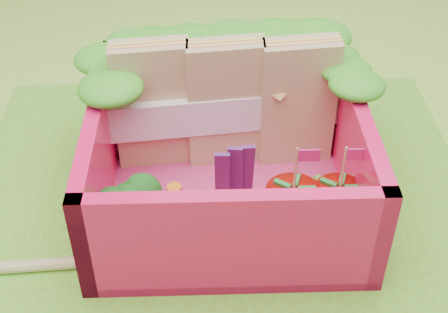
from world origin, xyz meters
name	(u,v)px	position (x,y,z in m)	size (l,w,h in m)	color
ground	(222,226)	(0.00, 0.00, 0.00)	(14.00, 14.00, 0.00)	#8ECF3A
placemat	(222,224)	(0.00, 0.00, 0.01)	(2.60, 2.60, 0.03)	#6EAF27
bento_floor	(227,191)	(0.03, 0.20, 0.06)	(1.30, 1.30, 0.05)	#DE387D
bento_box	(227,152)	(0.03, 0.20, 0.31)	(1.30, 1.30, 0.55)	#FF1557
lettuce_ruffle	(224,45)	(0.03, 0.68, 0.64)	(1.43, 0.76, 0.11)	#1E8C19
sandwich_stack	(226,104)	(0.04, 0.47, 0.41)	(1.24, 0.31, 0.68)	tan
broccoli	(129,203)	(-0.42, -0.11, 0.27)	(0.35, 0.35, 0.27)	#64A04D
carrot_sticks	(167,212)	(-0.25, -0.10, 0.20)	(0.14, 0.15, 0.25)	orange
purple_wedges	(235,175)	(0.06, 0.07, 0.27)	(0.19, 0.08, 0.38)	#521B5F
strawberry_left	(292,210)	(0.32, -0.12, 0.21)	(0.25, 0.25, 0.49)	red
strawberry_right	(337,207)	(0.53, -0.09, 0.21)	(0.24, 0.24, 0.48)	red
snap_peas	(312,212)	(0.44, -0.02, 0.11)	(0.55, 0.60, 0.05)	#4F9F32
chopsticks	(21,266)	(-0.91, -0.28, 0.05)	(2.27, 0.20, 0.05)	tan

